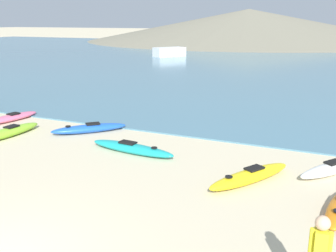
# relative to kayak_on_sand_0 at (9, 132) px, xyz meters

# --- Properties ---
(bay_water) EXTENTS (160.00, 70.00, 0.06)m
(bay_water) POSITION_rel_kayak_on_sand_0_xyz_m (6.15, 37.78, -0.15)
(bay_water) COLOR teal
(bay_water) RESTS_ON ground_plane
(far_hill_left) EXTENTS (71.78, 71.78, 6.86)m
(far_hill_left) POSITION_rel_kayak_on_sand_0_xyz_m (-9.58, 78.87, 3.25)
(far_hill_left) COLOR gray
(far_hill_left) RESTS_ON ground_plane
(kayak_on_sand_0) EXTENTS (0.75, 3.00, 0.40)m
(kayak_on_sand_0) POSITION_rel_kayak_on_sand_0_xyz_m (0.00, 0.00, 0.00)
(kayak_on_sand_0) COLOR #8CCC2D
(kayak_on_sand_0) RESTS_ON ground_plane
(kayak_on_sand_1) EXTENTS (3.34, 0.91, 0.37)m
(kayak_on_sand_1) POSITION_rel_kayak_on_sand_0_xyz_m (5.37, 0.28, -0.01)
(kayak_on_sand_1) COLOR teal
(kayak_on_sand_1) RESTS_ON ground_plane
(kayak_on_sand_3) EXTENTS (2.20, 2.90, 0.38)m
(kayak_on_sand_3) POSITION_rel_kayak_on_sand_0_xyz_m (11.83, 1.28, -0.01)
(kayak_on_sand_3) COLOR white
(kayak_on_sand_3) RESTS_ON ground_plane
(kayak_on_sand_4) EXTENTS (2.55, 2.60, 0.39)m
(kayak_on_sand_4) POSITION_rel_kayak_on_sand_0_xyz_m (2.55, 1.76, -0.01)
(kayak_on_sand_4) COLOR blue
(kayak_on_sand_4) RESTS_ON ground_plane
(kayak_on_sand_5) EXTENTS (2.01, 2.97, 0.40)m
(kayak_on_sand_5) POSITION_rel_kayak_on_sand_0_xyz_m (9.66, -0.52, 0.00)
(kayak_on_sand_5) COLOR yellow
(kayak_on_sand_5) RESTS_ON ground_plane
(kayak_on_sand_7) EXTENTS (1.08, 2.81, 0.33)m
(kayak_on_sand_7) POSITION_rel_kayak_on_sand_0_xyz_m (-1.83, 1.88, -0.03)
(kayak_on_sand_7) COLOR #E5668C
(kayak_on_sand_7) RESTS_ON ground_plane
(moored_boat_1) EXTENTS (3.56, 4.19, 1.12)m
(moored_boat_1) POSITION_rel_kayak_on_sand_0_xyz_m (-8.61, 34.09, 0.44)
(moored_boat_1) COLOR white
(moored_boat_1) RESTS_ON bay_water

